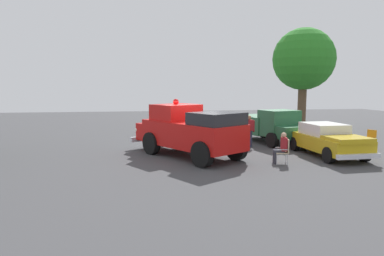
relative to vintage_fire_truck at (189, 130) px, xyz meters
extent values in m
plane|color=#424244|center=(-0.10, 0.17, -1.20)|extent=(60.00, 60.00, 0.00)
cylinder|color=black|center=(-0.76, -1.65, -0.68)|extent=(1.05, 0.82, 1.04)
cylinder|color=black|center=(-1.82, 0.04, -0.68)|extent=(1.05, 0.82, 1.04)
cylinder|color=black|center=(2.21, 0.20, -0.68)|extent=(1.05, 0.82, 1.04)
cylinder|color=black|center=(1.15, 1.90, -0.68)|extent=(1.05, 0.82, 1.04)
cube|color=red|center=(0.20, 0.12, -0.15)|extent=(5.27, 4.38, 1.10)
cube|color=red|center=(-2.22, -1.39, -0.28)|extent=(1.70, 1.97, 0.84)
cube|color=red|center=(-0.78, -0.49, 0.75)|extent=(2.45, 2.51, 0.76)
cube|color=#232328|center=(1.51, 0.95, 0.60)|extent=(2.48, 2.56, 0.60)
cube|color=silver|center=(-2.60, -1.62, -0.28)|extent=(0.86, 1.28, 0.64)
cube|color=silver|center=(-2.69, -1.68, -0.70)|extent=(1.36, 2.01, 0.24)
sphere|color=white|center=(-2.19, -2.29, -0.20)|extent=(0.36, 0.36, 0.26)
sphere|color=white|center=(-3.01, -0.96, -0.20)|extent=(0.36, 0.36, 0.26)
sphere|color=red|center=(-0.78, -0.49, 1.25)|extent=(0.39, 0.39, 0.28)
cylinder|color=black|center=(2.27, 7.16, -0.86)|extent=(0.69, 0.28, 0.68)
cylinder|color=black|center=(2.33, 5.52, -0.86)|extent=(0.69, 0.28, 0.68)
cylinder|color=black|center=(-0.63, 7.05, -0.86)|extent=(0.69, 0.28, 0.68)
cylinder|color=black|center=(-0.57, 5.42, -0.86)|extent=(0.69, 0.28, 0.68)
cube|color=gold|center=(0.85, 6.29, -0.58)|extent=(4.26, 1.94, 0.64)
cube|color=gold|center=(2.30, 6.34, -0.22)|extent=(1.46, 1.69, 0.20)
cube|color=white|center=(0.55, 6.28, -0.02)|extent=(1.95, 1.62, 0.56)
cube|color=silver|center=(3.03, 6.36, -0.80)|extent=(0.23, 1.90, 0.20)
cylinder|color=black|center=(-1.95, 6.31, -0.80)|extent=(0.85, 0.48, 0.80)
cylinder|color=black|center=(-1.49, 4.62, -0.80)|extent=(0.85, 0.48, 0.80)
cylinder|color=black|center=(-4.95, 5.50, -0.80)|extent=(0.85, 0.48, 0.80)
cylinder|color=black|center=(-4.48, 3.80, -0.80)|extent=(0.85, 0.48, 0.80)
cube|color=#235B38|center=(-4.13, 4.81, -0.25)|extent=(3.11, 2.54, 1.00)
cube|color=#235B38|center=(-2.30, 5.31, 0.00)|extent=(1.92, 2.13, 1.40)
cube|color=#235B38|center=(-1.24, 5.60, -0.38)|extent=(1.32, 1.88, 0.64)
cylinder|color=#B7BABF|center=(2.21, 3.29, -0.98)|extent=(0.03, 0.03, 0.44)
cylinder|color=#B7BABF|center=(1.78, 3.40, -0.98)|extent=(0.03, 0.03, 0.44)
cylinder|color=#B7BABF|center=(2.32, 3.72, -0.98)|extent=(0.03, 0.03, 0.44)
cylinder|color=#B7BABF|center=(1.89, 3.83, -0.98)|extent=(0.03, 0.03, 0.44)
cube|color=beige|center=(2.05, 3.56, -0.74)|extent=(0.59, 0.59, 0.04)
cube|color=beige|center=(2.11, 3.79, -0.46)|extent=(0.47, 0.16, 0.56)
cube|color=#B7BABF|center=(2.28, 3.50, -0.58)|extent=(0.15, 0.43, 0.03)
cube|color=#B7BABF|center=(1.82, 3.62, -0.58)|extent=(0.15, 0.43, 0.03)
cylinder|color=#B7BABF|center=(0.24, 8.93, -0.98)|extent=(0.04, 0.04, 0.44)
cylinder|color=#B7BABF|center=(-0.17, 8.77, -0.98)|extent=(0.04, 0.04, 0.44)
cylinder|color=#B7BABF|center=(0.08, 9.34, -0.98)|extent=(0.04, 0.04, 0.44)
cylinder|color=#B7BABF|center=(-0.33, 9.19, -0.98)|extent=(0.04, 0.04, 0.44)
cube|color=orange|center=(-0.05, 9.06, -0.74)|extent=(0.62, 0.62, 0.04)
cube|color=orange|center=(-0.13, 9.28, -0.46)|extent=(0.46, 0.21, 0.56)
cube|color=#B7BABF|center=(0.18, 9.14, -0.58)|extent=(0.19, 0.42, 0.03)
cube|color=#B7BABF|center=(-0.27, 8.97, -0.58)|extent=(0.19, 0.42, 0.03)
cylinder|color=#383842|center=(2.08, 3.27, -0.97)|extent=(0.16, 0.16, 0.45)
cylinder|color=#383842|center=(1.88, 3.32, -0.97)|extent=(0.16, 0.16, 0.45)
cube|color=#383842|center=(2.12, 3.43, -0.69)|extent=(0.26, 0.46, 0.13)
cube|color=#383842|center=(1.92, 3.48, -0.69)|extent=(0.26, 0.46, 0.13)
cube|color=maroon|center=(2.07, 3.65, -0.39)|extent=(0.44, 0.31, 0.54)
sphere|color=tan|center=(2.06, 3.63, -0.02)|extent=(0.27, 0.27, 0.22)
cylinder|color=#2D334C|center=(-1.86, 3.57, -0.76)|extent=(0.17, 0.17, 0.88)
cylinder|color=#2D334C|center=(-1.84, 3.35, -0.76)|extent=(0.17, 0.17, 0.88)
cube|color=maroon|center=(-1.85, 3.46, -0.04)|extent=(0.31, 0.45, 0.56)
cylinder|color=maroon|center=(-1.88, 3.73, -0.10)|extent=(0.11, 0.11, 0.60)
cylinder|color=maroon|center=(-1.82, 3.19, -0.10)|extent=(0.11, 0.11, 0.60)
sphere|color=#9E704C|center=(-1.85, 3.46, 0.36)|extent=(0.25, 0.25, 0.23)
cylinder|color=brown|center=(-8.23, 9.62, 0.60)|extent=(0.61, 0.61, 3.60)
sphere|color=#2A7F25|center=(-8.23, 9.62, 3.95)|extent=(4.43, 4.43, 4.43)
camera|label=1|loc=(15.01, -2.24, 1.92)|focal=31.74mm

